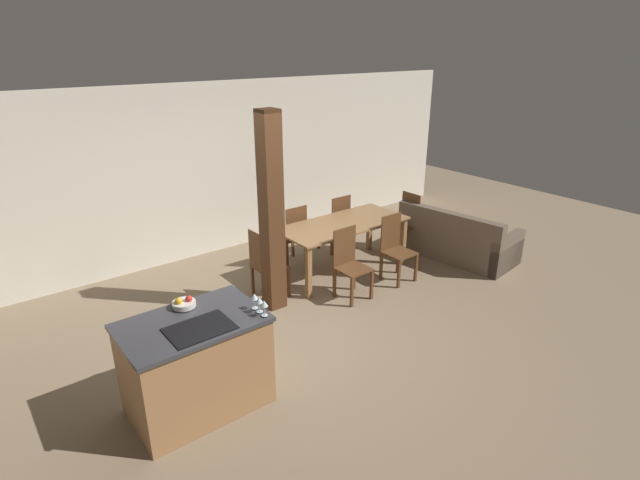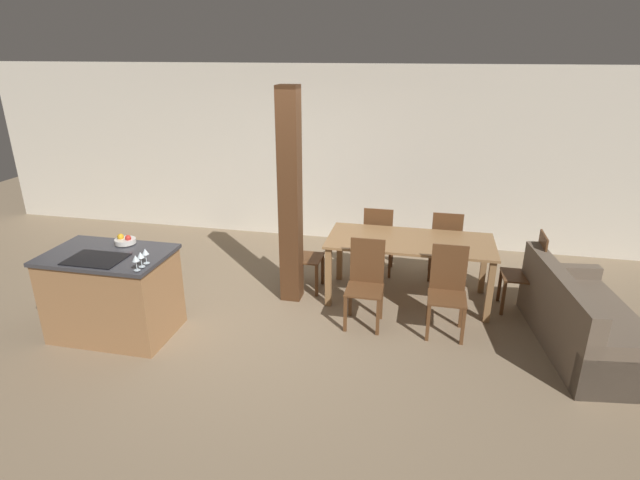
% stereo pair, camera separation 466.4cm
% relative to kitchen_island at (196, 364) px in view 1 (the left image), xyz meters
% --- Properties ---
extents(ground_plane, '(16.00, 16.00, 0.00)m').
position_rel_kitchen_island_xyz_m(ground_plane, '(1.48, 0.59, -0.47)').
color(ground_plane, '#847056').
extents(wall_back, '(11.20, 0.08, 2.70)m').
position_rel_kitchen_island_xyz_m(wall_back, '(1.48, 3.41, 0.88)').
color(wall_back, silver).
rests_on(wall_back, ground_plane).
extents(kitchen_island, '(1.26, 0.82, 0.94)m').
position_rel_kitchen_island_xyz_m(kitchen_island, '(0.00, 0.00, 0.00)').
color(kitchen_island, '#9E7047').
rests_on(kitchen_island, ground_plane).
extents(fruit_bowl, '(0.22, 0.22, 0.11)m').
position_rel_kitchen_island_xyz_m(fruit_bowl, '(0.05, 0.27, 0.51)').
color(fruit_bowl, silver).
rests_on(fruit_bowl, kitchen_island).
extents(wine_glass_near, '(0.07, 0.07, 0.15)m').
position_rel_kitchen_island_xyz_m(wine_glass_near, '(0.56, -0.33, 0.59)').
color(wine_glass_near, silver).
rests_on(wine_glass_near, kitchen_island).
extents(wine_glass_middle, '(0.07, 0.07, 0.15)m').
position_rel_kitchen_island_xyz_m(wine_glass_middle, '(0.56, -0.25, 0.59)').
color(wine_glass_middle, silver).
rests_on(wine_glass_middle, kitchen_island).
extents(wine_glass_far, '(0.07, 0.07, 0.15)m').
position_rel_kitchen_island_xyz_m(wine_glass_far, '(0.56, -0.17, 0.59)').
color(wine_glass_far, silver).
rests_on(wine_glass_far, kitchen_island).
extents(dining_table, '(1.96, 0.89, 0.78)m').
position_rel_kitchen_island_xyz_m(dining_table, '(3.03, 1.47, 0.21)').
color(dining_table, olive).
rests_on(dining_table, ground_plane).
extents(dining_chair_near_left, '(0.40, 0.40, 0.96)m').
position_rel_kitchen_island_xyz_m(dining_chair_near_left, '(2.59, 0.80, 0.02)').
color(dining_chair_near_left, brown).
rests_on(dining_chair_near_left, ground_plane).
extents(dining_chair_near_right, '(0.40, 0.40, 0.96)m').
position_rel_kitchen_island_xyz_m(dining_chair_near_right, '(3.47, 0.80, 0.02)').
color(dining_chair_near_right, brown).
rests_on(dining_chair_near_right, ground_plane).
extents(dining_chair_far_left, '(0.40, 0.40, 0.96)m').
position_rel_kitchen_island_xyz_m(dining_chair_far_left, '(2.59, 2.13, 0.02)').
color(dining_chair_far_left, brown).
rests_on(dining_chair_far_left, ground_plane).
extents(dining_chair_far_right, '(0.40, 0.40, 0.96)m').
position_rel_kitchen_island_xyz_m(dining_chair_far_right, '(3.47, 2.13, 0.02)').
color(dining_chair_far_right, brown).
rests_on(dining_chair_far_right, ground_plane).
extents(dining_chair_head_end, '(0.40, 0.40, 0.96)m').
position_rel_kitchen_island_xyz_m(dining_chair_head_end, '(1.67, 1.47, 0.02)').
color(dining_chair_head_end, brown).
rests_on(dining_chair_head_end, ground_plane).
extents(dining_chair_foot_end, '(0.40, 0.40, 0.96)m').
position_rel_kitchen_island_xyz_m(dining_chair_foot_end, '(4.39, 1.47, 0.02)').
color(dining_chair_foot_end, brown).
rests_on(dining_chair_foot_end, ground_plane).
extents(couch, '(1.08, 1.88, 0.82)m').
position_rel_kitchen_island_xyz_m(couch, '(4.84, 0.75, -0.19)').
color(couch, brown).
rests_on(couch, ground_plane).
extents(timber_post, '(0.24, 0.24, 2.54)m').
position_rel_kitchen_island_xyz_m(timber_post, '(1.64, 1.20, 0.80)').
color(timber_post, '#4C2D19').
rests_on(timber_post, ground_plane).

